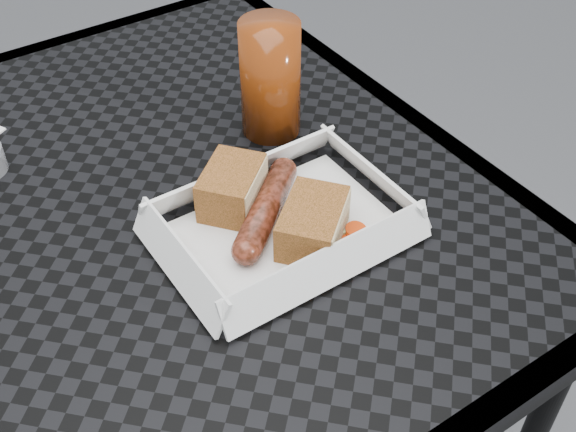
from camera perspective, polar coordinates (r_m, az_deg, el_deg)
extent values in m
cube|color=black|center=(0.79, -13.69, -0.54)|extent=(0.80, 0.80, 0.01)
cube|color=black|center=(1.10, -21.83, 10.78)|extent=(0.80, 0.03, 0.03)
cube|color=black|center=(0.95, 8.25, 8.17)|extent=(0.03, 0.80, 0.03)
cylinder|color=black|center=(1.38, -3.82, 2.14)|extent=(0.03, 0.03, 0.73)
cube|color=white|center=(0.74, -0.43, -1.14)|extent=(0.22, 0.15, 0.00)
cylinder|color=maroon|center=(0.74, -1.76, 0.61)|extent=(0.12, 0.10, 0.03)
sphere|color=maroon|center=(0.79, -0.35, 3.61)|extent=(0.03, 0.03, 0.03)
sphere|color=maroon|center=(0.70, -3.35, -2.78)|extent=(0.03, 0.03, 0.03)
cube|color=brown|center=(0.76, -4.46, 2.23)|extent=(0.09, 0.09, 0.05)
cube|color=brown|center=(0.72, 1.95, -0.59)|extent=(0.10, 0.10, 0.04)
cylinder|color=red|center=(0.73, 4.40, -1.86)|extent=(0.02, 0.02, 0.00)
torus|color=white|center=(0.73, 5.18, -1.86)|extent=(0.02, 0.02, 0.00)
cube|color=#B2D17F|center=(0.74, 4.99, -1.42)|extent=(0.02, 0.02, 0.00)
cylinder|color=#662508|center=(0.84, -1.41, 10.77)|extent=(0.07, 0.07, 0.14)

